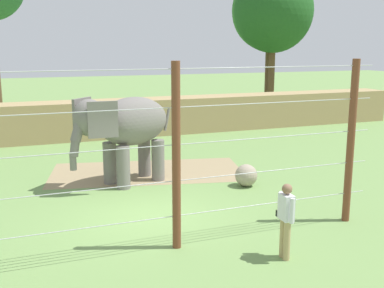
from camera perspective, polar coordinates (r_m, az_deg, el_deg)
The scene contains 9 objects.
ground_plane at distance 12.85m, azimuth -5.70°, elevation -8.69°, with size 120.00×120.00×0.00m, color #6B8E4C.
dirt_patch at distance 17.14m, azimuth -5.43°, elevation -3.39°, with size 6.89×3.43×0.01m, color #937F5B.
embankment_wall at distance 23.68m, azimuth -13.20°, elevation 2.86°, with size 36.00×1.80×1.84m, color tan.
elephant at distance 15.38m, azimuth -8.08°, elevation 2.17°, with size 3.73×2.42×2.93m.
enrichment_ball at distance 15.38m, azimuth 6.61°, elevation -3.81°, with size 0.73×0.73×0.73m, color gray.
cable_fence at distance 10.21m, azimuth -2.43°, elevation -1.67°, with size 10.65×0.19×4.19m.
zookeeper at distance 10.24m, azimuth 11.35°, elevation -8.78°, with size 0.24×0.59×1.67m.
tree_far_left at distance 33.86m, azimuth 9.48°, elevation 15.68°, with size 5.24×5.24×9.62m.
tree_behind_wall at distance 33.04m, azimuth 9.90°, elevation 15.64°, with size 5.29×5.29×9.57m.
Camera 1 is at (-3.10, -11.63, 4.50)m, focal length 43.81 mm.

